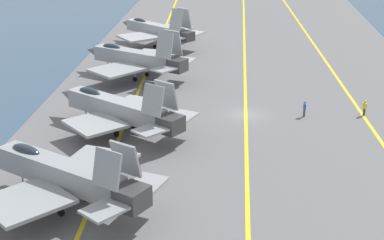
# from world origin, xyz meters

# --- Properties ---
(ground_plane) EXTENTS (2000.00, 2000.00, 0.00)m
(ground_plane) POSITION_xyz_m (0.00, 0.00, 0.00)
(ground_plane) COLOR #334C66
(carrier_deck) EXTENTS (176.86, 46.33, 0.40)m
(carrier_deck) POSITION_xyz_m (0.00, 0.00, 0.20)
(carrier_deck) COLOR slate
(carrier_deck) RESTS_ON ground
(deck_stripe_foul_line) EXTENTS (158.97, 8.73, 0.01)m
(deck_stripe_foul_line) POSITION_xyz_m (0.00, -12.74, 0.40)
(deck_stripe_foul_line) COLOR yellow
(deck_stripe_foul_line) RESTS_ON carrier_deck
(deck_stripe_centerline) EXTENTS (159.17, 0.36, 0.01)m
(deck_stripe_centerline) POSITION_xyz_m (0.00, 0.00, 0.40)
(deck_stripe_centerline) COLOR yellow
(deck_stripe_centerline) RESTS_ON carrier_deck
(deck_stripe_edge_line) EXTENTS (159.11, 5.20, 0.01)m
(deck_stripe_edge_line) POSITION_xyz_m (0.00, 12.74, 0.40)
(deck_stripe_edge_line) COLOR yellow
(deck_stripe_edge_line) RESTS_ON carrier_deck
(parked_jet_second) EXTENTS (13.65, 15.91, 6.32)m
(parked_jet_second) POSITION_xyz_m (-20.90, 14.10, 3.10)
(parked_jet_second) COLOR gray
(parked_jet_second) RESTS_ON carrier_deck
(parked_jet_third) EXTENTS (12.98, 15.84, 6.15)m
(parked_jet_third) POSITION_xyz_m (-5.56, 12.89, 2.78)
(parked_jet_third) COLOR #93999E
(parked_jet_third) RESTS_ON carrier_deck
(parked_jet_fourth) EXTENTS (14.04, 15.53, 6.79)m
(parked_jet_fourth) POSITION_xyz_m (12.46, 14.19, 3.07)
(parked_jet_fourth) COLOR #93999E
(parked_jet_fourth) RESTS_ON carrier_deck
(parked_jet_fifth) EXTENTS (13.47, 14.49, 6.61)m
(parked_jet_fifth) POSITION_xyz_m (29.15, 13.66, 3.07)
(parked_jet_fifth) COLOR #9EA3A8
(parked_jet_fifth) RESTS_ON carrier_deck
(crew_yellow_vest) EXTENTS (0.46, 0.44, 1.75)m
(crew_yellow_vest) POSITION_xyz_m (0.74, -12.77, 1.36)
(crew_yellow_vest) COLOR #383328
(crew_yellow_vest) RESTS_ON carrier_deck
(crew_blue_vest) EXTENTS (0.38, 0.26, 1.74)m
(crew_blue_vest) POSITION_xyz_m (-0.12, -6.26, 1.36)
(crew_blue_vest) COLOR #4C473D
(crew_blue_vest) RESTS_ON carrier_deck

